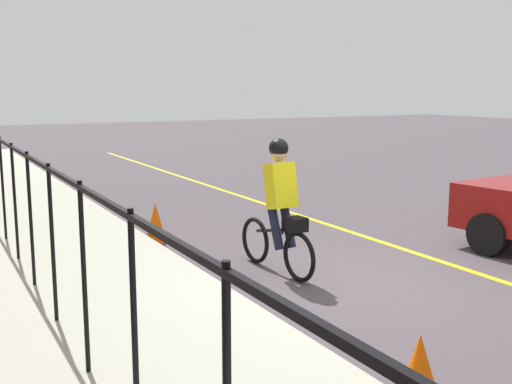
# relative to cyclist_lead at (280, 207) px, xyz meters

# --- Properties ---
(ground_plane) EXTENTS (80.00, 80.00, 0.00)m
(ground_plane) POSITION_rel_cyclist_lead_xyz_m (-1.07, -0.74, -0.91)
(ground_plane) COLOR #4D454B
(lane_line_centre) EXTENTS (36.00, 0.12, 0.01)m
(lane_line_centre) POSITION_rel_cyclist_lead_xyz_m (-1.07, -2.34, -0.91)
(lane_line_centre) COLOR yellow
(lane_line_centre) RESTS_ON ground
(sidewalk) EXTENTS (40.00, 3.20, 0.15)m
(sidewalk) POSITION_rel_cyclist_lead_xyz_m (-1.07, 2.66, -0.84)
(sidewalk) COLOR #B0AF9C
(sidewalk) RESTS_ON ground
(iron_fence) EXTENTS (17.08, 0.04, 1.60)m
(iron_fence) POSITION_rel_cyclist_lead_xyz_m (-0.07, 3.06, 0.36)
(iron_fence) COLOR black
(iron_fence) RESTS_ON sidewalk
(cyclist_lead) EXTENTS (1.71, 0.38, 1.83)m
(cyclist_lead) POSITION_rel_cyclist_lead_xyz_m (0.00, 0.00, 0.00)
(cyclist_lead) COLOR black
(cyclist_lead) RESTS_ON ground
(traffic_cone_near) EXTENTS (0.36, 0.36, 0.64)m
(traffic_cone_near) POSITION_rel_cyclist_lead_xyz_m (2.45, 0.87, -0.59)
(traffic_cone_near) COLOR #F35B06
(traffic_cone_near) RESTS_ON ground
(traffic_cone_far) EXTENTS (0.36, 0.36, 0.57)m
(traffic_cone_far) POSITION_rel_cyclist_lead_xyz_m (-3.52, 0.83, -0.63)
(traffic_cone_far) COLOR #EE5703
(traffic_cone_far) RESTS_ON ground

